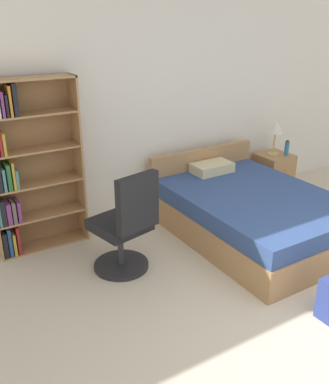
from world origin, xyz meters
TOP-DOWN VIEW (x-y plane):
  - wall_back at (0.00, 3.23)m, footprint 9.00×0.06m
  - bookshelf at (-1.59, 3.04)m, footprint 0.94×0.28m
  - bed at (0.63, 2.08)m, footprint 1.52×2.09m
  - office_chair at (-0.92, 2.10)m, footprint 0.57×0.65m
  - nightstand at (1.78, 2.89)m, footprint 0.44×0.46m
  - table_lamp at (1.75, 2.89)m, footprint 0.22×0.22m
  - water_bottle at (1.88, 2.78)m, footprint 0.06×0.06m

SIDE VIEW (x-z plane):
  - bed at x=0.63m, z-range -0.12..0.65m
  - nightstand at x=1.78m, z-range 0.00..0.54m
  - office_chair at x=-0.92m, z-range -0.05..1.00m
  - water_bottle at x=1.88m, z-range 0.54..0.75m
  - table_lamp at x=1.75m, z-range 0.67..1.15m
  - bookshelf at x=-1.59m, z-range 0.02..1.82m
  - wall_back at x=0.00m, z-range 0.00..2.60m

